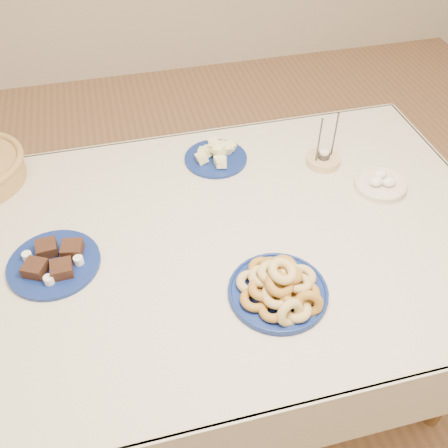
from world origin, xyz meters
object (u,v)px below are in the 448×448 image
at_px(brownie_plate, 54,262).
at_px(egg_bowl, 380,184).
at_px(donut_platter, 280,288).
at_px(candle_holder, 323,159).
at_px(melon_plate, 216,155).
at_px(dining_table, 220,260).

relative_size(brownie_plate, egg_bowl, 1.61).
height_order(donut_platter, brownie_plate, donut_platter).
xyz_separation_m(donut_platter, candle_holder, (0.33, 0.50, -0.01)).
distance_m(melon_plate, egg_bowl, 0.56).
bearing_deg(candle_holder, dining_table, -149.34).
xyz_separation_m(melon_plate, candle_holder, (0.35, -0.11, -0.00)).
height_order(brownie_plate, candle_holder, candle_holder).
relative_size(donut_platter, egg_bowl, 1.66).
distance_m(dining_table, egg_bowl, 0.58).
distance_m(dining_table, donut_platter, 0.30).
bearing_deg(dining_table, egg_bowl, 8.78).
bearing_deg(egg_bowl, donut_platter, -143.88).
relative_size(dining_table, melon_plate, 7.67).
bearing_deg(donut_platter, brownie_plate, 156.39).
bearing_deg(brownie_plate, candle_holder, 15.51).
relative_size(dining_table, brownie_plate, 5.89).
xyz_separation_m(dining_table, donut_platter, (0.10, -0.25, 0.14)).
distance_m(candle_holder, egg_bowl, 0.21).
height_order(donut_platter, egg_bowl, donut_platter).
bearing_deg(melon_plate, dining_table, -101.70).
height_order(dining_table, egg_bowl, egg_bowl).
distance_m(donut_platter, candle_holder, 0.60).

